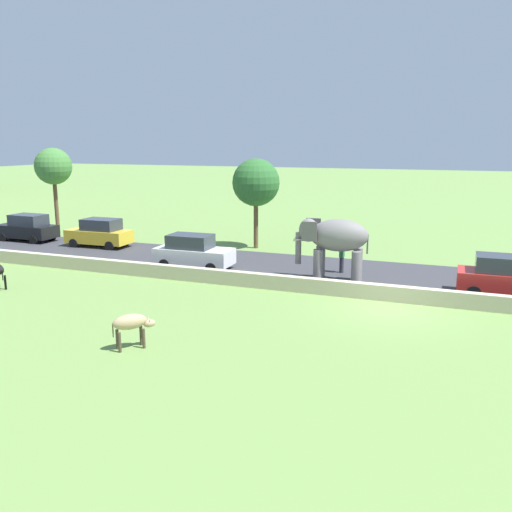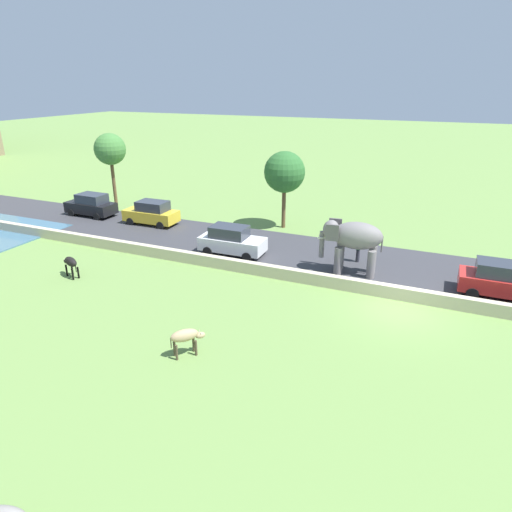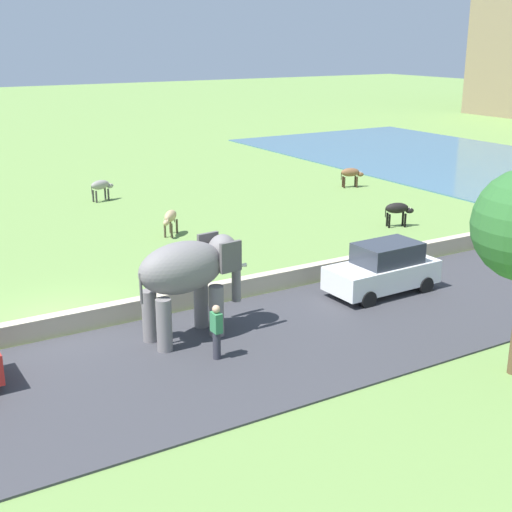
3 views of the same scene
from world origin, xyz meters
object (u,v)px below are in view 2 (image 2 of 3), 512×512
object	(u,v)px
elephant	(353,239)
car_red	(502,280)
car_black	(91,205)
car_white	(232,241)
cow_black	(71,263)
person_beside_elephant	(358,249)
car_yellow	(152,213)
cow_tan	(186,337)

from	to	relation	value
elephant	car_red	distance (m)	7.50
car_black	car_red	bearing A→B (deg)	-96.28
car_black	car_red	size ratio (longest dim) A/B	1.00
car_red	car_white	bearing A→B (deg)	90.00
car_red	cow_black	bearing A→B (deg)	107.06
person_beside_elephant	car_yellow	distance (m)	15.60
car_white	cow_black	world-z (taller)	car_white
elephant	car_red	size ratio (longest dim) A/B	0.88
car_black	car_red	world-z (taller)	same
car_white	cow_tan	size ratio (longest dim) A/B	3.23
car_black	car_yellow	distance (m)	5.71
elephant	person_beside_elephant	distance (m)	2.10
elephant	cow_black	size ratio (longest dim) A/B	2.51
person_beside_elephant	cow_black	xyz separation A→B (m)	(-8.25, 13.89, -0.04)
car_black	cow_black	xyz separation A→B (m)	(-9.68, -7.35, -0.06)
elephant	cow_tan	distance (m)	11.35
car_black	cow_black	size ratio (longest dim) A/B	2.86
cow_tan	cow_black	size ratio (longest dim) A/B	0.89
car_red	cow_tan	xyz separation A→B (m)	(-10.54, 11.52, -0.06)
car_red	cow_black	xyz separation A→B (m)	(-6.53, 21.26, -0.06)
car_black	cow_black	distance (m)	12.15
elephant	car_white	size ratio (longest dim) A/B	0.87
car_yellow	cow_tan	xyz separation A→B (m)	(-13.69, -11.38, -0.06)
person_beside_elephant	car_black	distance (m)	21.29
person_beside_elephant	car_red	world-z (taller)	car_red
car_yellow	car_white	xyz separation A→B (m)	(-3.15, -8.14, 0.00)
cow_black	person_beside_elephant	bearing A→B (deg)	-59.29
person_beside_elephant	car_yellow	bearing A→B (deg)	84.76
elephant	cow_black	distance (m)	15.35
car_white	car_yellow	bearing A→B (deg)	68.82
elephant	cow_black	world-z (taller)	elephant
car_yellow	person_beside_elephant	bearing A→B (deg)	-95.24
elephant	car_white	xyz separation A→B (m)	(0.02, 7.35, -1.14)
person_beside_elephant	car_white	bearing A→B (deg)	103.15
elephant	car_red	bearing A→B (deg)	-89.83
person_beside_elephant	cow_black	world-z (taller)	person_beside_elephant
car_yellow	car_red	distance (m)	23.12
car_white	car_red	world-z (taller)	same
car_white	cow_tan	world-z (taller)	car_white
car_yellow	cow_black	world-z (taller)	car_yellow
car_white	person_beside_elephant	bearing A→B (deg)	-76.85
car_yellow	car_red	xyz separation A→B (m)	(-3.15, -22.91, 0.00)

